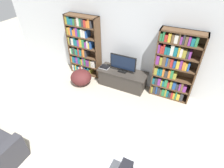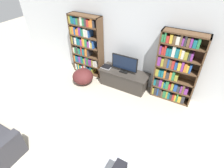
{
  "view_description": "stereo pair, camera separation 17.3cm",
  "coord_description": "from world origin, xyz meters",
  "px_view_note": "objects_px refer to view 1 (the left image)",
  "views": [
    {
      "loc": [
        1.44,
        -0.04,
        3.23
      ],
      "look_at": [
        -0.04,
        2.98,
        0.7
      ],
      "focal_mm": 28.0,
      "sensor_mm": 36.0,
      "label": 1
    },
    {
      "loc": [
        1.59,
        0.04,
        3.23
      ],
      "look_at": [
        -0.04,
        2.98,
        0.7
      ],
      "focal_mm": 28.0,
      "sensor_mm": 36.0,
      "label": 2
    }
  ],
  "objects_px": {
    "bookshelf_left": "(83,46)",
    "television": "(123,63)",
    "laptop": "(105,67)",
    "bookshelf_right": "(173,67)",
    "beanbag_ottoman": "(81,77)",
    "tv_stand": "(122,78)"
  },
  "relations": [
    {
      "from": "bookshelf_left",
      "to": "television",
      "type": "height_order",
      "value": "bookshelf_left"
    },
    {
      "from": "laptop",
      "to": "bookshelf_left",
      "type": "bearing_deg",
      "value": 167.38
    },
    {
      "from": "bookshelf_right",
      "to": "laptop",
      "type": "relative_size",
      "value": 6.63
    },
    {
      "from": "bookshelf_left",
      "to": "television",
      "type": "distance_m",
      "value": 1.43
    },
    {
      "from": "television",
      "to": "bookshelf_left",
      "type": "bearing_deg",
      "value": 173.28
    },
    {
      "from": "laptop",
      "to": "beanbag_ottoman",
      "type": "bearing_deg",
      "value": -144.82
    },
    {
      "from": "bookshelf_left",
      "to": "tv_stand",
      "type": "xyz_separation_m",
      "value": [
        1.41,
        -0.15,
        -0.69
      ]
    },
    {
      "from": "laptop",
      "to": "beanbag_ottoman",
      "type": "distance_m",
      "value": 0.79
    },
    {
      "from": "television",
      "to": "tv_stand",
      "type": "bearing_deg",
      "value": 90.0
    },
    {
      "from": "bookshelf_right",
      "to": "beanbag_ottoman",
      "type": "distance_m",
      "value": 2.64
    },
    {
      "from": "bookshelf_right",
      "to": "beanbag_ottoman",
      "type": "xyz_separation_m",
      "value": [
        -2.48,
        -0.61,
        -0.69
      ]
    },
    {
      "from": "tv_stand",
      "to": "laptop",
      "type": "relative_size",
      "value": 5.05
    },
    {
      "from": "tv_stand",
      "to": "laptop",
      "type": "distance_m",
      "value": 0.63
    },
    {
      "from": "bookshelf_left",
      "to": "tv_stand",
      "type": "relative_size",
      "value": 1.31
    },
    {
      "from": "bookshelf_left",
      "to": "television",
      "type": "relative_size",
      "value": 2.46
    },
    {
      "from": "bookshelf_right",
      "to": "laptop",
      "type": "bearing_deg",
      "value": -174.27
    },
    {
      "from": "bookshelf_right",
      "to": "laptop",
      "type": "height_order",
      "value": "bookshelf_right"
    },
    {
      "from": "bookshelf_left",
      "to": "beanbag_ottoman",
      "type": "distance_m",
      "value": 0.97
    },
    {
      "from": "tv_stand",
      "to": "television",
      "type": "bearing_deg",
      "value": -90.0
    },
    {
      "from": "tv_stand",
      "to": "television",
      "type": "distance_m",
      "value": 0.52
    },
    {
      "from": "bookshelf_right",
      "to": "beanbag_ottoman",
      "type": "relative_size",
      "value": 3.0
    },
    {
      "from": "laptop",
      "to": "bookshelf_right",
      "type": "bearing_deg",
      "value": 5.73
    }
  ]
}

